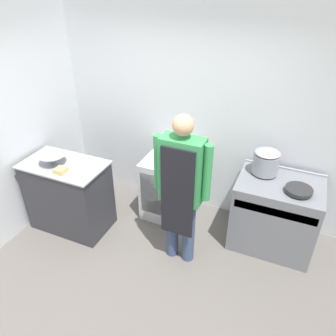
% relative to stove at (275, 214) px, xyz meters
% --- Properties ---
extents(ground_plane, '(14.00, 14.00, 0.00)m').
position_rel_stove_xyz_m(ground_plane, '(-1.25, -1.30, -0.45)').
color(ground_plane, '#5B5651').
extents(wall_back, '(8.00, 0.05, 2.70)m').
position_rel_stove_xyz_m(wall_back, '(-1.25, 0.43, 0.90)').
color(wall_back, silver).
rests_on(wall_back, ground_plane).
extents(wall_left, '(0.05, 8.00, 2.70)m').
position_rel_stove_xyz_m(wall_left, '(-3.04, -0.30, 0.90)').
color(wall_left, silver).
rests_on(wall_left, ground_plane).
extents(prep_counter, '(1.02, 0.60, 0.94)m').
position_rel_stove_xyz_m(prep_counter, '(-2.45, -0.70, 0.02)').
color(prep_counter, '#2D2D33').
rests_on(prep_counter, ground_plane).
extents(stove, '(0.95, 0.70, 0.91)m').
position_rel_stove_xyz_m(stove, '(0.00, 0.00, 0.00)').
color(stove, slate).
rests_on(stove, ground_plane).
extents(fridge_unit, '(0.58, 0.65, 0.85)m').
position_rel_stove_xyz_m(fridge_unit, '(-1.41, 0.05, -0.02)').
color(fridge_unit, silver).
rests_on(fridge_unit, ground_plane).
extents(person_cook, '(0.62, 0.24, 1.80)m').
position_rel_stove_xyz_m(person_cook, '(-0.95, -0.67, 0.58)').
color(person_cook, '#38476B').
rests_on(person_cook, ground_plane).
extents(mixing_bowl, '(0.32, 0.32, 0.12)m').
position_rel_stove_xyz_m(mixing_bowl, '(-2.57, -0.74, 0.55)').
color(mixing_bowl, gray).
rests_on(mixing_bowl, prep_counter).
extents(plastic_tub, '(0.12, 0.12, 0.06)m').
position_rel_stove_xyz_m(plastic_tub, '(-2.35, -0.87, 0.52)').
color(plastic_tub, '#D8B266').
rests_on(plastic_tub, prep_counter).
extents(stock_pot, '(0.30, 0.30, 0.29)m').
position_rel_stove_xyz_m(stock_pot, '(-0.21, 0.12, 0.61)').
color(stock_pot, gray).
rests_on(stock_pot, stove).
extents(saute_pan, '(0.29, 0.29, 0.04)m').
position_rel_stove_xyz_m(saute_pan, '(0.19, -0.12, 0.48)').
color(saute_pan, '#262628').
rests_on(saute_pan, stove).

